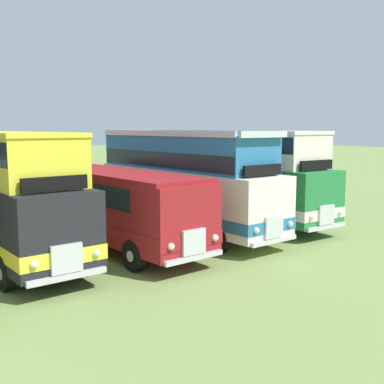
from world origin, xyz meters
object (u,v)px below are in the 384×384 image
Objects in this scene: bus_fourth_in_row at (107,201)px; bus_sixth_in_row at (243,172)px; bus_third_in_row at (4,190)px; bus_fifth_in_row at (184,180)px.

bus_sixth_in_row is (7.57, 0.17, 0.71)m from bus_fourth_in_row.
bus_sixth_in_row reaches higher than bus_fourth_in_row.
bus_fourth_in_row is at bearing -178.68° from bus_sixth_in_row.
bus_third_in_row is 3.87m from bus_fourth_in_row.
bus_third_in_row is at bearing 174.23° from bus_fourth_in_row.
bus_third_in_row is at bearing 176.89° from bus_fifth_in_row.
bus_third_in_row and bus_sixth_in_row have the same top height.
bus_third_in_row is 1.00× the size of bus_sixth_in_row.
bus_fifth_in_row is at bearing -176.93° from bus_sixth_in_row.
bus_fifth_in_row is at bearing -3.11° from bus_third_in_row.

